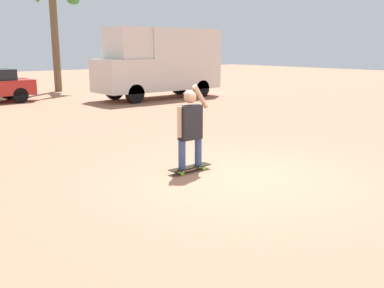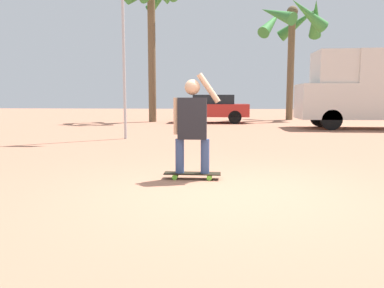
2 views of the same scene
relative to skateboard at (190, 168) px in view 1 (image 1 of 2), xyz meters
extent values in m
plane|color=#A36B51|center=(0.52, -0.84, -0.08)|extent=(80.00, 80.00, 0.00)
cube|color=black|center=(0.00, 0.00, 0.01)|extent=(0.92, 0.23, 0.02)
cylinder|color=#66C633|center=(-0.28, -0.09, -0.04)|extent=(0.08, 0.03, 0.08)
cylinder|color=#66C633|center=(-0.28, 0.09, -0.04)|extent=(0.08, 0.03, 0.08)
cylinder|color=#66C633|center=(0.28, -0.09, -0.04)|extent=(0.08, 0.03, 0.08)
cylinder|color=#66C633|center=(0.28, 0.09, -0.04)|extent=(0.08, 0.03, 0.08)
cylinder|color=#384C7A|center=(-0.20, 0.00, 0.29)|extent=(0.14, 0.14, 0.55)
cylinder|color=#384C7A|center=(0.20, 0.00, 0.29)|extent=(0.14, 0.14, 0.55)
cube|color=#232328|center=(0.00, 0.00, 0.90)|extent=(0.45, 0.22, 0.66)
sphere|color=tan|center=(0.00, 0.00, 1.39)|extent=(0.24, 0.24, 0.24)
cylinder|color=tan|center=(-0.26, 0.00, 0.94)|extent=(0.09, 0.09, 0.58)
cylinder|color=tan|center=(0.26, 0.00, 1.38)|extent=(0.38, 0.09, 0.48)
cylinder|color=black|center=(4.92, 9.73, 0.34)|extent=(0.84, 0.28, 0.84)
cylinder|color=black|center=(4.92, 11.51, 0.34)|extent=(0.84, 0.28, 0.84)
cylinder|color=black|center=(8.76, 9.73, 0.34)|extent=(0.84, 0.28, 0.84)
cylinder|color=black|center=(8.76, 11.51, 0.34)|extent=(0.84, 0.28, 0.84)
cube|color=silver|center=(4.82, 10.62, 1.08)|extent=(2.17, 2.05, 1.47)
cube|color=black|center=(4.39, 10.62, 1.37)|extent=(0.04, 1.75, 0.74)
cube|color=silver|center=(7.92, 10.62, 1.76)|extent=(4.03, 2.05, 2.84)
cube|color=silver|center=(5.15, 10.62, 2.50)|extent=(1.52, 1.89, 1.37)
cylinder|color=black|center=(1.12, 13.11, 0.25)|extent=(0.67, 0.22, 0.67)
cylinder|color=black|center=(1.12, 14.72, 0.25)|extent=(0.67, 0.22, 0.67)
cylinder|color=brown|center=(4.49, 16.98, 3.07)|extent=(0.40, 0.40, 6.30)
camera|label=1|loc=(-5.13, -6.21, 2.29)|focal=40.00mm
camera|label=2|loc=(0.47, -5.93, 1.22)|focal=35.00mm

